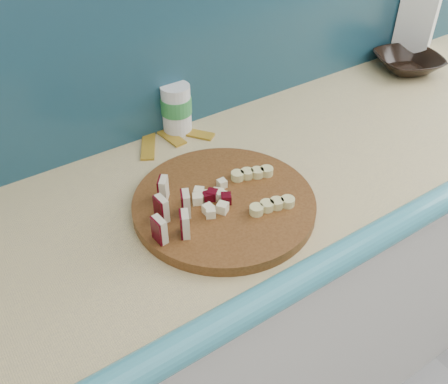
% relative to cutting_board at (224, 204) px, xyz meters
% --- Properties ---
extents(kitchen_counter, '(2.20, 0.63, 0.91)m').
position_rel_cutting_board_xyz_m(kitchen_counter, '(0.46, 0.06, -0.47)').
color(kitchen_counter, silver).
rests_on(kitchen_counter, ground).
extents(backsplash, '(2.20, 0.02, 0.50)m').
position_rel_cutting_board_xyz_m(backsplash, '(0.46, 0.35, 0.24)').
color(backsplash, teal).
rests_on(backsplash, kitchen_counter).
extents(cutting_board, '(0.47, 0.47, 0.02)m').
position_rel_cutting_board_xyz_m(cutting_board, '(0.00, 0.00, 0.00)').
color(cutting_board, '#44260E').
rests_on(cutting_board, kitchen_counter).
extents(apple_wedges, '(0.10, 0.15, 0.05)m').
position_rel_cutting_board_xyz_m(apple_wedges, '(-0.12, 0.00, 0.04)').
color(apple_wedges, beige).
rests_on(apple_wedges, cutting_board).
extents(apple_chunks, '(0.06, 0.07, 0.02)m').
position_rel_cutting_board_xyz_m(apple_chunks, '(-0.02, 0.01, 0.02)').
color(apple_chunks, '#F1E9C1').
rests_on(apple_chunks, cutting_board).
extents(banana_slices, '(0.13, 0.16, 0.02)m').
position_rel_cutting_board_xyz_m(banana_slices, '(0.08, -0.02, 0.02)').
color(banana_slices, '#D6CF83').
rests_on(banana_slices, cutting_board).
extents(brown_bowl, '(0.25, 0.25, 0.05)m').
position_rel_cutting_board_xyz_m(brown_bowl, '(0.84, 0.23, 0.01)').
color(brown_bowl, black).
rests_on(brown_bowl, kitchen_counter).
extents(flour_bag, '(0.19, 0.17, 0.26)m').
position_rel_cutting_board_xyz_m(flour_bag, '(0.97, 0.32, 0.12)').
color(flour_bag, white).
rests_on(flour_bag, kitchen_counter).
extents(canister, '(0.08, 0.08, 0.13)m').
position_rel_cutting_board_xyz_m(canister, '(0.07, 0.32, 0.05)').
color(canister, white).
rests_on(canister, kitchen_counter).
extents(banana_peel, '(0.21, 0.17, 0.01)m').
position_rel_cutting_board_xyz_m(banana_peel, '(0.03, 0.31, -0.01)').
color(banana_peel, gold).
rests_on(banana_peel, kitchen_counter).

